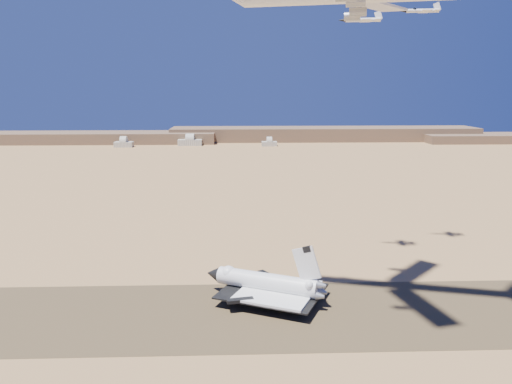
{
  "coord_description": "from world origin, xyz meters",
  "views": [
    {
      "loc": [
        0.48,
        -148.94,
        71.24
      ],
      "look_at": [
        6.22,
        8.0,
        38.47
      ],
      "focal_mm": 35.0,
      "sensor_mm": 36.0,
      "label": 1
    }
  ],
  "objects_px": {
    "crew_b": "(281,308)",
    "crew_c": "(297,309)",
    "crew_a": "(294,307)",
    "chase_jet_f": "(422,11)",
    "chase_jet_e": "(362,20)",
    "shuttle": "(266,284)"
  },
  "relations": [
    {
      "from": "chase_jet_e",
      "to": "crew_a",
      "type": "bearing_deg",
      "value": -113.84
    },
    {
      "from": "chase_jet_f",
      "to": "crew_b",
      "type": "bearing_deg",
      "value": -128.77
    },
    {
      "from": "crew_c",
      "to": "chase_jet_f",
      "type": "height_order",
      "value": "chase_jet_f"
    },
    {
      "from": "crew_a",
      "to": "crew_b",
      "type": "relative_size",
      "value": 0.92
    },
    {
      "from": "crew_a",
      "to": "crew_c",
      "type": "relative_size",
      "value": 1.05
    },
    {
      "from": "shuttle",
      "to": "crew_c",
      "type": "height_order",
      "value": "shuttle"
    },
    {
      "from": "crew_a",
      "to": "chase_jet_f",
      "type": "height_order",
      "value": "chase_jet_f"
    },
    {
      "from": "shuttle",
      "to": "chase_jet_e",
      "type": "distance_m",
      "value": 106.1
    },
    {
      "from": "crew_a",
      "to": "shuttle",
      "type": "bearing_deg",
      "value": 55.43
    },
    {
      "from": "crew_b",
      "to": "chase_jet_e",
      "type": "xyz_separation_m",
      "value": [
        34.11,
        47.38,
        95.85
      ]
    },
    {
      "from": "crew_a",
      "to": "crew_c",
      "type": "xyz_separation_m",
      "value": [
        0.71,
        -0.95,
        -0.04
      ]
    },
    {
      "from": "crew_b",
      "to": "chase_jet_e",
      "type": "bearing_deg",
      "value": -71.52
    },
    {
      "from": "chase_jet_f",
      "to": "crew_a",
      "type": "bearing_deg",
      "value": -126.94
    },
    {
      "from": "shuttle",
      "to": "crew_c",
      "type": "xyz_separation_m",
      "value": [
        9.62,
        -9.32,
        -4.88
      ]
    },
    {
      "from": "shuttle",
      "to": "crew_c",
      "type": "bearing_deg",
      "value": -19.76
    },
    {
      "from": "chase_jet_e",
      "to": "chase_jet_f",
      "type": "relative_size",
      "value": 1.01
    },
    {
      "from": "chase_jet_e",
      "to": "crew_c",
      "type": "bearing_deg",
      "value": -112.7
    },
    {
      "from": "crew_b",
      "to": "crew_c",
      "type": "relative_size",
      "value": 1.14
    },
    {
      "from": "crew_a",
      "to": "crew_c",
      "type": "height_order",
      "value": "crew_a"
    },
    {
      "from": "crew_a",
      "to": "crew_c",
      "type": "distance_m",
      "value": 1.19
    },
    {
      "from": "shuttle",
      "to": "crew_a",
      "type": "bearing_deg",
      "value": -18.88
    },
    {
      "from": "crew_a",
      "to": "chase_jet_e",
      "type": "height_order",
      "value": "chase_jet_e"
    }
  ]
}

